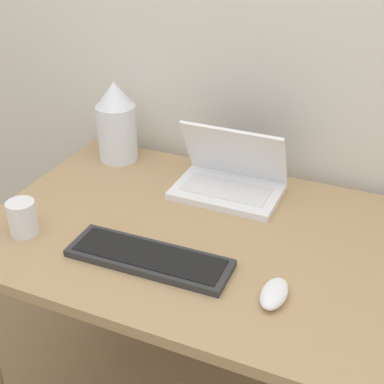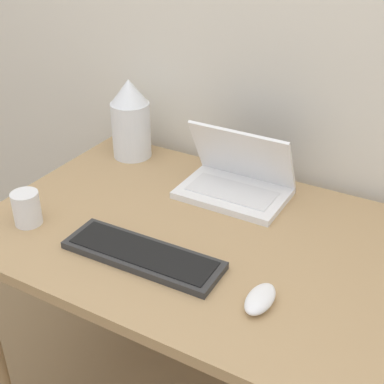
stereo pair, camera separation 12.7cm
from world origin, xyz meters
name	(u,v)px [view 2 (the right image)]	position (x,y,z in m)	size (l,w,h in m)	color
desk	(212,262)	(0.00, 0.38, 0.63)	(1.21, 0.76, 0.72)	tan
laptop	(236,180)	(-0.04, 0.61, 0.77)	(0.31, 0.21, 0.20)	white
keyboard	(143,255)	(-0.10, 0.21, 0.73)	(0.41, 0.14, 0.02)	#2D2D2D
mouse	(260,299)	(0.21, 0.20, 0.74)	(0.06, 0.11, 0.03)	white
vase	(131,119)	(-0.45, 0.67, 0.85)	(0.13, 0.13, 0.26)	white
mug	(27,208)	(-0.45, 0.19, 0.77)	(0.07, 0.07, 0.09)	white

